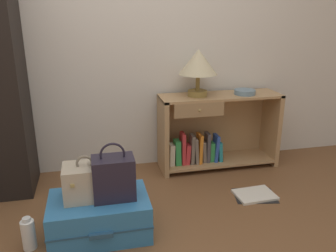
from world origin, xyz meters
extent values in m
cube|color=silver|center=(0.00, 1.50, 1.30)|extent=(6.40, 0.10, 2.60)
cube|color=tan|center=(0.32, 1.25, 0.34)|extent=(0.04, 0.33, 0.68)
cube|color=tan|center=(1.37, 1.25, 0.34)|extent=(0.04, 0.33, 0.68)
cube|color=tan|center=(0.85, 1.25, 0.67)|extent=(1.08, 0.33, 0.02)
cube|color=tan|center=(0.85, 1.25, 0.06)|extent=(1.00, 0.33, 0.02)
cube|color=tan|center=(0.85, 1.41, 0.34)|extent=(1.00, 0.01, 0.66)
cube|color=#9D7950|center=(0.60, 1.10, 0.60)|extent=(0.43, 0.02, 0.12)
sphere|color=#9E844C|center=(0.60, 1.08, 0.60)|extent=(0.02, 0.02, 0.02)
cube|color=beige|center=(0.40, 1.23, 0.16)|extent=(0.05, 0.10, 0.20)
cube|color=green|center=(0.45, 1.23, 0.18)|extent=(0.06, 0.11, 0.23)
cube|color=red|center=(0.50, 1.23, 0.21)|extent=(0.04, 0.11, 0.29)
cube|color=red|center=(0.54, 1.23, 0.16)|extent=(0.05, 0.10, 0.18)
cube|color=#726659|center=(0.58, 1.23, 0.20)|extent=(0.04, 0.11, 0.27)
cube|color=#726659|center=(0.62, 1.23, 0.18)|extent=(0.04, 0.13, 0.24)
cube|color=orange|center=(0.66, 1.23, 0.20)|extent=(0.03, 0.13, 0.27)
cube|color=#726659|center=(0.70, 1.23, 0.16)|extent=(0.04, 0.09, 0.20)
cube|color=#4C474C|center=(0.73, 1.23, 0.20)|extent=(0.03, 0.11, 0.27)
cube|color=green|center=(0.77, 1.23, 0.16)|extent=(0.04, 0.09, 0.18)
cube|color=#2D51B2|center=(0.81, 1.23, 0.19)|extent=(0.05, 0.12, 0.25)
cube|color=teal|center=(0.85, 1.23, 0.16)|extent=(0.05, 0.12, 0.19)
cylinder|color=olive|center=(0.63, 1.25, 0.71)|extent=(0.17, 0.17, 0.05)
cylinder|color=olive|center=(0.63, 1.25, 0.80)|extent=(0.04, 0.04, 0.14)
cone|color=beige|center=(0.63, 1.25, 0.98)|extent=(0.33, 0.33, 0.21)
cylinder|color=slate|center=(1.06, 1.22, 0.70)|extent=(0.19, 0.19, 0.04)
cube|color=teal|center=(-0.27, 0.42, 0.13)|extent=(0.63, 0.40, 0.26)
cube|color=#285071|center=(-0.27, 0.42, 0.13)|extent=(0.64, 0.41, 0.01)
cube|color=#285071|center=(-0.27, 0.20, 0.13)|extent=(0.14, 0.02, 0.03)
cube|color=#B7A88E|center=(-0.34, 0.45, 0.37)|extent=(0.28, 0.21, 0.22)
torus|color=gray|center=(-0.34, 0.45, 0.49)|extent=(0.11, 0.02, 0.11)
cube|color=tan|center=(-0.42, 0.34, 0.41)|extent=(0.02, 0.01, 0.02)
cube|color=tan|center=(-0.27, 0.34, 0.41)|extent=(0.02, 0.01, 0.02)
cube|color=#231E2D|center=(-0.17, 0.41, 0.39)|extent=(0.26, 0.17, 0.27)
torus|color=#231E2D|center=(-0.17, 0.41, 0.55)|extent=(0.16, 0.01, 0.16)
cylinder|color=white|center=(-0.70, 0.36, 0.09)|extent=(0.08, 0.08, 0.19)
cylinder|color=silver|center=(-0.70, 0.36, 0.20)|extent=(0.05, 0.05, 0.02)
cube|color=white|center=(0.93, 0.64, 0.01)|extent=(0.31, 0.24, 0.02)
cube|color=black|center=(0.93, 0.64, 0.00)|extent=(0.36, 0.30, 0.01)
camera|label=1|loc=(-0.28, -1.59, 1.39)|focal=37.38mm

